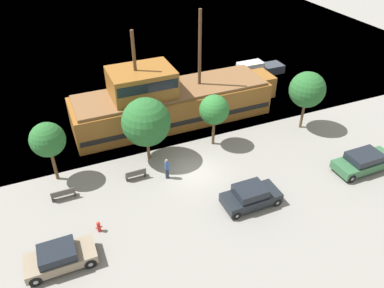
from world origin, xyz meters
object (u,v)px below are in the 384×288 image
(moored_boat_dockside, at_px, (253,70))
(parked_car_curb_rear, at_px, (364,161))
(parked_car_curb_front, at_px, (60,257))
(bench_promenade_west, at_px, (63,194))
(fire_hydrant, at_px, (99,226))
(pedestrian_walking_near, at_px, (167,168))
(pirate_ship, at_px, (169,101))
(parked_car_curb_mid, at_px, (251,196))
(bench_promenade_east, at_px, (136,174))

(moored_boat_dockside, height_order, parked_car_curb_rear, moored_boat_dockside)
(parked_car_curb_front, relative_size, bench_promenade_west, 2.42)
(fire_hydrant, distance_m, pedestrian_walking_near, 6.68)
(fire_hydrant, bearing_deg, pedestrian_walking_near, 29.35)
(pirate_ship, relative_size, moored_boat_dockside, 2.66)
(bench_promenade_west, bearing_deg, parked_car_curb_rear, -14.49)
(parked_car_curb_mid, distance_m, fire_hydrant, 10.26)
(pirate_ship, distance_m, moored_boat_dockside, 13.58)
(pirate_ship, distance_m, parked_car_curb_front, 17.26)
(bench_promenade_east, bearing_deg, parked_car_curb_front, -136.44)
(parked_car_curb_mid, bearing_deg, pedestrian_walking_near, 131.43)
(pirate_ship, relative_size, parked_car_curb_rear, 3.92)
(parked_car_curb_mid, height_order, bench_promenade_west, parked_car_curb_mid)
(parked_car_curb_front, bearing_deg, moored_boat_dockside, 37.86)
(moored_boat_dockside, distance_m, parked_car_curb_front, 30.07)
(fire_hydrant, xyz_separation_m, pedestrian_walking_near, (5.81, 3.27, 0.48))
(bench_promenade_east, distance_m, bench_promenade_west, 5.30)
(parked_car_curb_front, bearing_deg, parked_car_curb_mid, 0.58)
(parked_car_curb_mid, xyz_separation_m, parked_car_curb_rear, (10.01, -0.04, 0.01))
(parked_car_curb_front, bearing_deg, pedestrian_walking_near, 31.03)
(fire_hydrant, height_order, bench_promenade_east, bench_promenade_east)
(parked_car_curb_front, xyz_separation_m, pedestrian_walking_near, (8.35, 5.02, 0.19))
(fire_hydrant, bearing_deg, bench_promenade_west, 113.00)
(parked_car_curb_mid, distance_m, parked_car_curb_rear, 10.01)
(pirate_ship, bearing_deg, fire_hydrant, -128.81)
(parked_car_curb_front, distance_m, parked_car_curb_mid, 12.67)
(moored_boat_dockside, xyz_separation_m, pedestrian_walking_near, (-15.39, -13.43, 0.26))
(bench_promenade_east, height_order, bench_promenade_west, same)
(pirate_ship, relative_size, bench_promenade_west, 11.80)
(fire_hydrant, bearing_deg, moored_boat_dockside, 38.23)
(parked_car_curb_mid, distance_m, pedestrian_walking_near, 6.53)
(parked_car_curb_rear, distance_m, fire_hydrant, 20.21)
(fire_hydrant, distance_m, bench_promenade_east, 5.46)
(pirate_ship, distance_m, fire_hydrant, 14.32)
(fire_hydrant, relative_size, bench_promenade_east, 0.49)
(parked_car_curb_rear, xyz_separation_m, pedestrian_walking_near, (-14.33, 4.93, 0.14))
(parked_car_curb_mid, xyz_separation_m, pedestrian_walking_near, (-4.32, 4.90, 0.16))
(parked_car_curb_front, relative_size, parked_car_curb_rear, 0.81)
(pirate_ship, bearing_deg, pedestrian_walking_near, -111.68)
(pirate_ship, relative_size, fire_hydrant, 25.31)
(bench_promenade_east, bearing_deg, parked_car_curb_rear, -19.22)
(parked_car_curb_rear, height_order, bench_promenade_east, parked_car_curb_rear)
(pirate_ship, height_order, pedestrian_walking_near, pirate_ship)
(bench_promenade_east, bearing_deg, bench_promenade_west, -178.69)
(pirate_ship, xyz_separation_m, bench_promenade_west, (-10.60, -7.11, -1.59))
(moored_boat_dockside, xyz_separation_m, parked_car_curb_front, (-23.74, -18.46, 0.07))
(bench_promenade_east, height_order, pedestrian_walking_near, pedestrian_walking_near)
(pirate_ship, height_order, bench_promenade_west, pirate_ship)
(pirate_ship, xyz_separation_m, moored_boat_dockside, (12.28, 5.61, -1.40))
(bench_promenade_east, bearing_deg, parked_car_curb_mid, -41.29)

